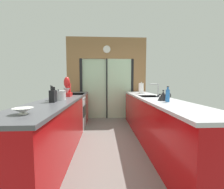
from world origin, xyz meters
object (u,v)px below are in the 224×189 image
(mixing_bowl, at_px, (23,111))
(stock_pot, at_px, (58,95))
(stand_mixer, at_px, (67,89))
(knife_block, at_px, (53,96))
(paper_towel_roll, at_px, (141,88))
(kettle, at_px, (163,96))
(soap_bottle, at_px, (168,95))
(oven_range, at_px, (73,112))

(mixing_bowl, xyz_separation_m, stock_pot, (0.00, 1.15, 0.05))
(mixing_bowl, relative_size, stand_mixer, 0.45)
(knife_block, height_order, paper_towel_roll, paper_towel_roll)
(mixing_bowl, distance_m, stock_pot, 1.15)
(kettle, bearing_deg, knife_block, -176.79)
(kettle, bearing_deg, paper_towel_roll, 90.06)
(stand_mixer, height_order, stock_pot, stand_mixer)
(stand_mixer, height_order, soap_bottle, stand_mixer)
(mixing_bowl, relative_size, kettle, 0.75)
(mixing_bowl, height_order, paper_towel_roll, paper_towel_roll)
(stock_pot, bearing_deg, kettle, -5.76)
(knife_block, bearing_deg, kettle, 3.21)
(stock_pot, relative_size, paper_towel_roll, 0.80)
(stock_pot, bearing_deg, soap_bottle, -11.30)
(stock_pot, distance_m, kettle, 1.79)
(oven_range, distance_m, paper_towel_roll, 1.90)
(oven_range, height_order, soap_bottle, soap_bottle)
(oven_range, bearing_deg, stock_pot, -89.19)
(oven_range, relative_size, kettle, 3.60)
(knife_block, height_order, kettle, knife_block)
(oven_range, bearing_deg, kettle, -39.40)
(stock_pot, height_order, soap_bottle, soap_bottle)
(knife_block, bearing_deg, stand_mixer, 89.99)
(oven_range, height_order, mixing_bowl, mixing_bowl)
(oven_range, height_order, paper_towel_roll, paper_towel_roll)
(mixing_bowl, xyz_separation_m, soap_bottle, (1.78, 0.80, 0.07))
(stand_mixer, relative_size, kettle, 1.64)
(stock_pot, height_order, paper_towel_roll, paper_towel_roll)
(mixing_bowl, relative_size, knife_block, 0.73)
(knife_block, distance_m, soap_bottle, 1.78)
(knife_block, distance_m, paper_towel_roll, 2.39)
(oven_range, bearing_deg, stand_mixer, -88.41)
(paper_towel_roll, bearing_deg, soap_bottle, -90.00)
(mixing_bowl, bearing_deg, soap_bottle, 24.14)
(kettle, bearing_deg, soap_bottle, -90.53)
(kettle, relative_size, paper_towel_roll, 0.83)
(kettle, bearing_deg, mixing_bowl, -151.34)
(mixing_bowl, bearing_deg, kettle, 28.66)
(knife_block, distance_m, stand_mixer, 0.92)
(mixing_bowl, relative_size, stock_pot, 0.77)
(knife_block, bearing_deg, oven_range, 90.67)
(mixing_bowl, distance_m, paper_towel_roll, 3.04)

